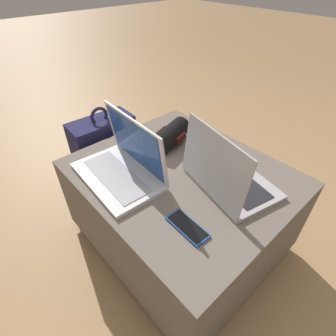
# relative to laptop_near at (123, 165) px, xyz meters

# --- Properties ---
(ground_plane) EXTENTS (14.00, 14.00, 0.00)m
(ground_plane) POSITION_rel_laptop_near_xyz_m (0.14, 0.18, -0.48)
(ground_plane) COLOR tan
(ottoman) EXTENTS (0.84, 0.72, 0.43)m
(ottoman) POSITION_rel_laptop_near_xyz_m (0.14, 0.18, -0.26)
(ottoman) COLOR #3D3832
(ottoman) RESTS_ON ground_plane
(laptop_near) EXTENTS (0.38, 0.25, 0.24)m
(laptop_near) POSITION_rel_laptop_near_xyz_m (0.00, 0.00, 0.00)
(laptop_near) COLOR silver
(laptop_near) RESTS_ON ottoman
(laptop_far) EXTENTS (0.37, 0.31, 0.25)m
(laptop_far) POSITION_rel_laptop_near_xyz_m (0.31, 0.24, 0.00)
(laptop_far) COLOR #B7B7BC
(laptop_far) RESTS_ON ottoman
(cell_phone) EXTENTS (0.15, 0.07, 0.01)m
(cell_phone) POSITION_rel_laptop_near_xyz_m (0.35, -0.00, -0.05)
(cell_phone) COLOR #1E4C9E
(cell_phone) RESTS_ON ottoman
(backpack) EXTENTS (0.21, 0.33, 0.53)m
(backpack) POSITION_rel_laptop_near_xyz_m (-0.41, 0.13, -0.25)
(backpack) COLOR #23234C
(backpack) RESTS_ON ground_plane
(wrist_brace) EXTENTS (0.15, 0.23, 0.09)m
(wrist_brace) POSITION_rel_laptop_near_xyz_m (-0.04, 0.29, -0.00)
(wrist_brace) COLOR black
(wrist_brace) RESTS_ON ottoman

